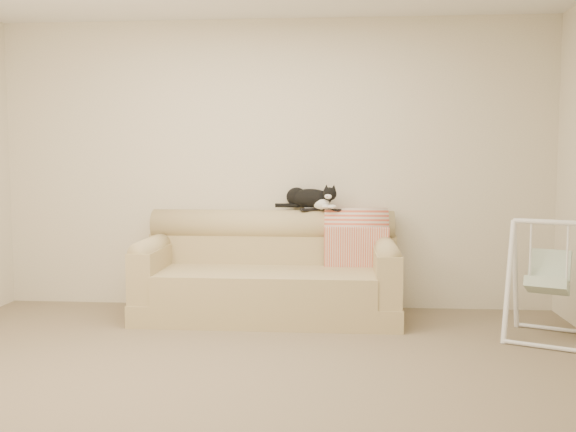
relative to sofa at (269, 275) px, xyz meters
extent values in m
plane|color=#6C5D4C|center=(0.00, -1.62, -0.35)|extent=(5.00, 5.00, 0.00)
cube|color=beige|center=(0.00, 0.38, 0.95)|extent=(5.00, 0.04, 2.60)
cube|color=beige|center=(0.00, -3.62, 0.95)|extent=(5.00, 0.04, 2.60)
cube|color=tan|center=(0.00, -0.09, -0.26)|extent=(2.20, 0.90, 0.18)
cube|color=tan|center=(0.00, -0.20, -0.05)|extent=(1.80, 0.68, 0.24)
cube|color=tan|center=(0.00, 0.25, 0.08)|extent=(2.20, 0.22, 0.50)
cylinder|color=tan|center=(0.00, 0.25, 0.41)|extent=(2.16, 0.28, 0.28)
cube|color=tan|center=(-0.99, -0.09, 0.04)|extent=(0.20, 0.88, 0.42)
cylinder|color=tan|center=(-0.99, -0.09, 0.25)|extent=(0.18, 0.84, 0.18)
cube|color=tan|center=(0.99, -0.09, 0.04)|extent=(0.20, 0.88, 0.42)
cylinder|color=tan|center=(0.99, -0.09, 0.25)|extent=(0.18, 0.84, 0.18)
cube|color=black|center=(0.34, 0.23, 0.56)|extent=(0.18, 0.13, 0.02)
cube|color=gray|center=(0.34, 0.23, 0.57)|extent=(0.11, 0.08, 0.01)
cube|color=black|center=(0.54, 0.22, 0.56)|extent=(0.16, 0.14, 0.02)
ellipsoid|color=black|center=(0.34, 0.27, 0.65)|extent=(0.44, 0.31, 0.17)
ellipsoid|color=black|center=(0.21, 0.32, 0.66)|extent=(0.23, 0.22, 0.17)
ellipsoid|color=white|center=(0.44, 0.20, 0.62)|extent=(0.18, 0.15, 0.12)
ellipsoid|color=black|center=(0.51, 0.17, 0.70)|extent=(0.16, 0.16, 0.12)
ellipsoid|color=white|center=(0.50, 0.12, 0.68)|extent=(0.08, 0.07, 0.05)
sphere|color=#BF7272|center=(0.49, 0.10, 0.68)|extent=(0.01, 0.01, 0.01)
cone|color=black|center=(0.48, 0.19, 0.76)|extent=(0.05, 0.06, 0.06)
cone|color=black|center=(0.55, 0.17, 0.76)|extent=(0.07, 0.07, 0.06)
sphere|color=#A78B32|center=(0.48, 0.13, 0.71)|extent=(0.02, 0.02, 0.02)
sphere|color=#A78B32|center=(0.52, 0.12, 0.71)|extent=(0.02, 0.02, 0.02)
ellipsoid|color=white|center=(0.48, 0.14, 0.59)|extent=(0.10, 0.11, 0.04)
ellipsoid|color=white|center=(0.54, 0.13, 0.59)|extent=(0.10, 0.11, 0.04)
cylinder|color=black|center=(0.13, 0.28, 0.59)|extent=(0.22, 0.04, 0.04)
cylinder|color=#D45133|center=(0.75, 0.25, 0.41)|extent=(0.56, 0.33, 0.33)
cube|color=#D45133|center=(0.75, 0.08, 0.21)|extent=(0.56, 0.09, 0.42)
cylinder|color=white|center=(1.86, -0.59, 0.09)|extent=(0.17, 0.30, 0.90)
cylinder|color=white|center=(1.98, -0.34, 0.09)|extent=(0.17, 0.30, 0.90)
cylinder|color=white|center=(2.15, -0.57, 0.53)|extent=(0.48, 0.25, 0.04)
cylinder|color=white|center=(2.04, -0.82, -0.33)|extent=(0.48, 0.24, 0.03)
cylinder|color=white|center=(2.27, -0.32, -0.33)|extent=(0.48, 0.24, 0.03)
cube|color=white|center=(2.14, -0.60, 0.06)|extent=(0.38, 0.37, 0.17)
cube|color=white|center=(2.19, -0.49, 0.20)|extent=(0.32, 0.25, 0.24)
cylinder|color=white|center=(2.04, -0.52, 0.32)|extent=(0.02, 0.02, 0.42)
cylinder|color=white|center=(2.27, -0.62, 0.32)|extent=(0.02, 0.02, 0.42)
camera|label=1|loc=(0.60, -5.43, 0.99)|focal=40.00mm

